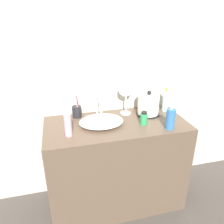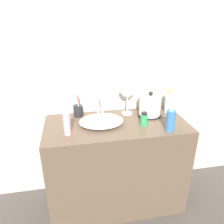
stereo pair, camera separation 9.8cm
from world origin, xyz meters
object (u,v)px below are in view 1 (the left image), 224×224
object	(u,v)px
toothbrush_cup	(77,112)
mouthwash_bottle	(144,118)
hand_cream_bottle	(165,101)
lotion_bottle	(68,125)
faucet	(98,104)
shampoo_bottle	(170,118)
electric_kettle	(148,105)
vanity_mirror	(126,96)

from	to	relation	value
toothbrush_cup	mouthwash_bottle	world-z (taller)	toothbrush_cup
hand_cream_bottle	toothbrush_cup	bearing A→B (deg)	175.76
lotion_bottle	mouthwash_bottle	xyz separation A→B (m)	(0.58, 0.04, -0.03)
faucet	toothbrush_cup	distance (m)	0.19
lotion_bottle	shampoo_bottle	xyz separation A→B (m)	(0.75, -0.08, -0.00)
electric_kettle	lotion_bottle	world-z (taller)	electric_kettle
shampoo_bottle	vanity_mirror	bearing A→B (deg)	124.67
faucet	electric_kettle	world-z (taller)	electric_kettle
faucet	toothbrush_cup	bearing A→B (deg)	175.21
electric_kettle	mouthwash_bottle	xyz separation A→B (m)	(-0.10, -0.17, -0.03)
hand_cream_bottle	vanity_mirror	bearing A→B (deg)	175.79
toothbrush_cup	electric_kettle	bearing A→B (deg)	-9.36
faucet	shampoo_bottle	distance (m)	0.60
toothbrush_cup	lotion_bottle	distance (m)	0.32
electric_kettle	mouthwash_bottle	size ratio (longest dim) A/B	1.99
lotion_bottle	hand_cream_bottle	world-z (taller)	hand_cream_bottle
toothbrush_cup	hand_cream_bottle	distance (m)	0.78
faucet	hand_cream_bottle	bearing A→B (deg)	-4.08
shampoo_bottle	vanity_mirror	size ratio (longest dim) A/B	0.70
shampoo_bottle	vanity_mirror	world-z (taller)	vanity_mirror
lotion_bottle	vanity_mirror	size ratio (longest dim) A/B	0.70
electric_kettle	mouthwash_bottle	world-z (taller)	electric_kettle
faucet	shampoo_bottle	size ratio (longest dim) A/B	0.97
shampoo_bottle	mouthwash_bottle	size ratio (longest dim) A/B	1.86
electric_kettle	toothbrush_cup	bearing A→B (deg)	170.64
electric_kettle	hand_cream_bottle	size ratio (longest dim) A/B	1.01
toothbrush_cup	shampoo_bottle	world-z (taller)	toothbrush_cup
electric_kettle	lotion_bottle	size ratio (longest dim) A/B	1.06
mouthwash_bottle	hand_cream_bottle	xyz separation A→B (m)	(0.28, 0.21, 0.04)
faucet	mouthwash_bottle	bearing A→B (deg)	-38.08
lotion_bottle	shampoo_bottle	distance (m)	0.75
faucet	vanity_mirror	size ratio (longest dim) A/B	0.68
lotion_bottle	vanity_mirror	distance (m)	0.58
hand_cream_bottle	vanity_mirror	size ratio (longest dim) A/B	0.74
lotion_bottle	shampoo_bottle	world-z (taller)	lotion_bottle
electric_kettle	shampoo_bottle	bearing A→B (deg)	-78.06
toothbrush_cup	hand_cream_bottle	size ratio (longest dim) A/B	1.04
lotion_bottle	mouthwash_bottle	distance (m)	0.59
lotion_bottle	vanity_mirror	world-z (taller)	vanity_mirror
faucet	toothbrush_cup	size ratio (longest dim) A/B	0.88
toothbrush_cup	vanity_mirror	distance (m)	0.44
shampoo_bottle	hand_cream_bottle	size ratio (longest dim) A/B	0.95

